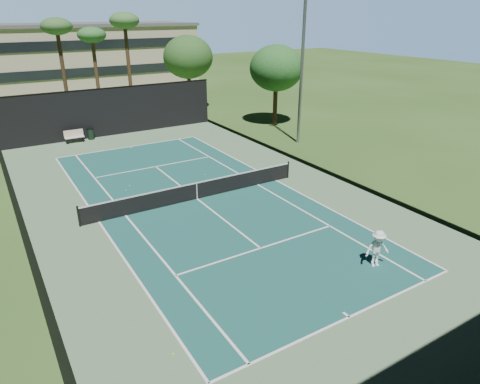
% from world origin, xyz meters
% --- Properties ---
extents(ground, '(160.00, 160.00, 0.00)m').
position_xyz_m(ground, '(0.00, 0.00, 0.00)').
color(ground, '#325720').
rests_on(ground, ground).
extents(apron_slab, '(18.00, 32.00, 0.01)m').
position_xyz_m(apron_slab, '(0.00, 0.00, 0.01)').
color(apron_slab, '#5B7C57').
rests_on(apron_slab, ground).
extents(court_surface, '(10.97, 23.77, 0.01)m').
position_xyz_m(court_surface, '(0.00, 0.00, 0.01)').
color(court_surface, '#19534D').
rests_on(court_surface, ground).
extents(court_lines, '(11.07, 23.87, 0.01)m').
position_xyz_m(court_lines, '(0.00, 0.00, 0.02)').
color(court_lines, white).
rests_on(court_lines, ground).
extents(tennis_net, '(12.90, 0.10, 1.10)m').
position_xyz_m(tennis_net, '(0.00, 0.00, 0.56)').
color(tennis_net, black).
rests_on(tennis_net, ground).
extents(fence, '(18.04, 32.05, 4.03)m').
position_xyz_m(fence, '(0.00, 0.06, 2.01)').
color(fence, black).
rests_on(fence, ground).
extents(player, '(1.18, 0.89, 1.63)m').
position_xyz_m(player, '(3.30, -10.04, 0.81)').
color(player, white).
rests_on(player, ground).
extents(tennis_ball_a, '(0.07, 0.07, 0.07)m').
position_xyz_m(tennis_ball_a, '(-5.90, -10.31, 0.03)').
color(tennis_ball_a, '#DCEE36').
rests_on(tennis_ball_a, ground).
extents(tennis_ball_b, '(0.08, 0.08, 0.08)m').
position_xyz_m(tennis_ball_b, '(-2.63, 3.86, 0.04)').
color(tennis_ball_b, '#BFDA31').
rests_on(tennis_ball_b, ground).
extents(tennis_ball_c, '(0.07, 0.07, 0.07)m').
position_xyz_m(tennis_ball_c, '(2.14, 3.24, 0.04)').
color(tennis_ball_c, '#AFCE2E').
rests_on(tennis_ball_c, ground).
extents(tennis_ball_d, '(0.07, 0.07, 0.07)m').
position_xyz_m(tennis_ball_d, '(-3.06, 3.30, 0.03)').
color(tennis_ball_d, '#BFD330').
rests_on(tennis_ball_d, ground).
extents(park_bench, '(1.50, 0.45, 1.02)m').
position_xyz_m(park_bench, '(-3.41, 15.38, 0.55)').
color(park_bench, beige).
rests_on(park_bench, ground).
extents(trash_bin, '(0.56, 0.56, 0.95)m').
position_xyz_m(trash_bin, '(-2.05, 15.64, 0.48)').
color(trash_bin, black).
rests_on(trash_bin, ground).
extents(palm_a, '(2.80, 2.80, 9.32)m').
position_xyz_m(palm_a, '(-2.00, 24.00, 8.19)').
color(palm_a, '#422D1C').
rests_on(palm_a, ground).
extents(palm_b, '(2.80, 2.80, 8.42)m').
position_xyz_m(palm_b, '(1.50, 26.00, 7.36)').
color(palm_b, '#4D3721').
rests_on(palm_b, ground).
extents(palm_c, '(2.80, 2.80, 9.77)m').
position_xyz_m(palm_c, '(4.00, 23.00, 8.60)').
color(palm_c, '#4B3420').
rests_on(palm_c, ground).
extents(decid_tree_a, '(5.12, 5.12, 7.62)m').
position_xyz_m(decid_tree_a, '(10.00, 22.00, 5.42)').
color(decid_tree_a, '#3F261B').
rests_on(decid_tree_a, ground).
extents(decid_tree_b, '(4.80, 4.80, 7.14)m').
position_xyz_m(decid_tree_b, '(14.00, 12.00, 5.08)').
color(decid_tree_b, '#4E3221').
rests_on(decid_tree_b, ground).
extents(campus_building, '(40.50, 12.50, 8.30)m').
position_xyz_m(campus_building, '(0.00, 45.98, 4.21)').
color(campus_building, beige).
rests_on(campus_building, ground).
extents(light_pole, '(0.90, 0.25, 12.22)m').
position_xyz_m(light_pole, '(12.00, 6.00, 6.46)').
color(light_pole, gray).
rests_on(light_pole, ground).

